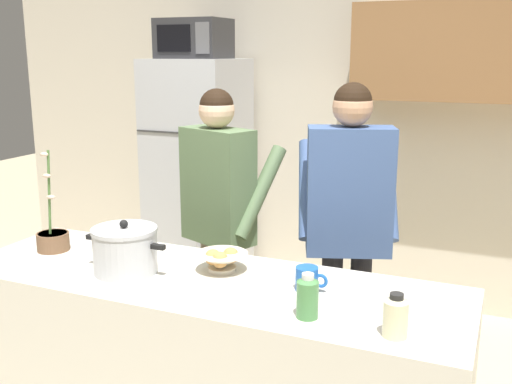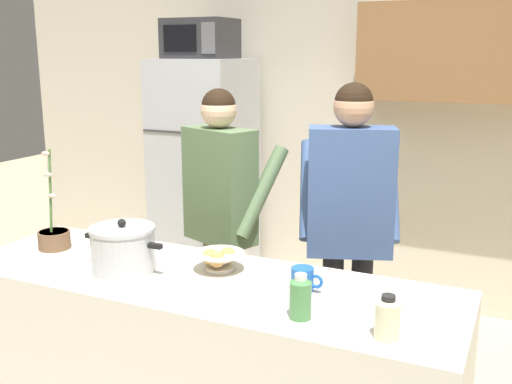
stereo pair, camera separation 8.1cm
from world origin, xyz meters
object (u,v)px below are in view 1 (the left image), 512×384
Objects in this scene: cooking_pot at (125,250)px; potted_orchid at (53,237)px; coffee_mug at (308,279)px; bottle_mid_counter at (308,296)px; bottle_near_edge at (396,315)px; microwave at (194,39)px; bread_bowl at (222,260)px; person_by_sink at (349,207)px; person_near_pot at (219,201)px; refrigerator at (199,179)px.

potted_orchid is at bearing 167.84° from cooking_pot.
coffee_mug is 0.80× the size of bottle_mid_counter.
microwave is at bearing 132.39° from bottle_near_edge.
bottle_mid_counter reaches higher than coffee_mug.
potted_orchid is at bearing 170.43° from bottle_mid_counter.
bread_bowl is at bearing 148.89° from bottle_mid_counter.
cooking_pot is 1.73× the size of bread_bowl.
person_by_sink is 1.46m from potted_orchid.
bottle_mid_counter is at bearing -49.63° from person_near_pot.
bottle_mid_counter is 1.36m from potted_orchid.
refrigerator is 1.26m from person_near_pot.
refrigerator is 4.59× the size of cooking_pot.
microwave is at bearing 145.39° from person_by_sink.
bottle_near_edge is at bearing -67.58° from person_by_sink.
refrigerator is at bearing 96.59° from potted_orchid.
bottle_near_edge is at bearing -41.40° from person_near_pot.
person_by_sink is 0.80m from coffee_mug.
bottle_mid_counter reaches higher than bread_bowl.
potted_orchid is at bearing -83.33° from microwave.
person_by_sink is at bearing 112.42° from bottle_near_edge.
bread_bowl is 0.86m from potted_orchid.
person_by_sink is 12.93× the size of coffee_mug.
person_by_sink is (0.73, 0.03, 0.03)m from person_near_pot.
bottle_mid_counter is (0.08, -0.24, 0.03)m from coffee_mug.
refrigerator is 1.09× the size of person_near_pot.
coffee_mug is at bearing 108.25° from bottle_mid_counter.
person_near_pot is 0.80m from bread_bowl.
person_near_pot is at bearing 135.32° from coffee_mug.
refrigerator is 10.92× the size of bottle_mid_counter.
cooking_pot is at bearing -12.16° from potted_orchid.
microwave is 1.53m from person_near_pot.
potted_orchid is (-1.26, -0.01, 0.02)m from coffee_mug.
person_by_sink is 3.54× the size of potted_orchid.
bottle_near_edge is (0.39, -0.26, 0.03)m from coffee_mug.
bottle_mid_counter is (0.85, -0.12, -0.02)m from cooking_pot.
bottle_near_edge is at bearing -7.13° from cooking_pot.
microwave is 2.03m from potted_orchid.
person_near_pot is (0.70, -1.04, 0.13)m from refrigerator.
bread_bowl is 1.49× the size of bottle_near_edge.
refrigerator is 2.78m from bottle_near_edge.
refrigerator is 7.95× the size of bread_bowl.
bread_bowl is 0.47× the size of potted_orchid.
bottle_mid_counter is (0.48, -0.29, 0.03)m from bread_bowl.
potted_orchid reaches higher than bread_bowl.
bread_bowl is at bearing 172.33° from coffee_mug.
person_by_sink is at bearing 64.18° from bread_bowl.
coffee_mug is at bearing -50.73° from refrigerator.
bread_bowl is (1.07, -1.74, 0.08)m from refrigerator.
microwave is at bearing 129.61° from coffee_mug.
person_near_pot reaches higher than bottle_near_edge.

